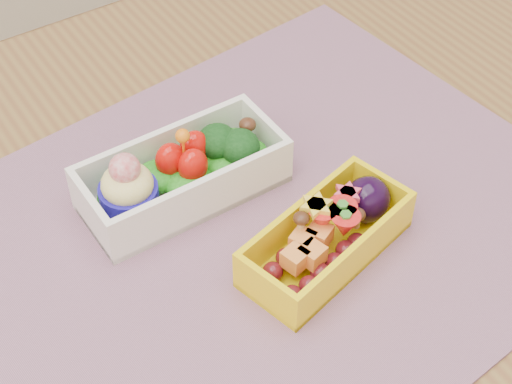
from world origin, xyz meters
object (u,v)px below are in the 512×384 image
placemat (252,232)px  bento_yellow (329,235)px  table (236,351)px  bento_white (182,174)px

placemat → bento_yellow: (0.04, -0.05, 0.02)m
table → bento_white: bearing=82.9°
table → placemat: placemat is taller
bento_white → bento_yellow: bearing=-62.1°
placemat → bento_white: 0.08m
table → bento_white: (0.01, 0.10, 0.13)m
bento_white → table: bearing=-97.4°
placemat → bento_white: (-0.03, 0.07, 0.03)m
bento_yellow → bento_white: bearing=104.1°
table → placemat: 0.11m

